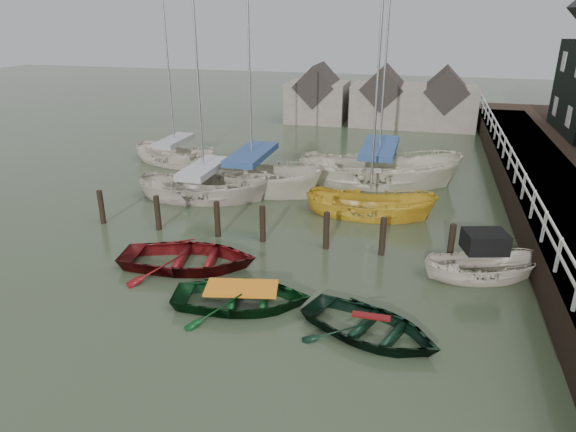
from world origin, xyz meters
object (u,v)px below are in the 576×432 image
(sailboat_b, at_px, (253,187))
(sailboat_c, at_px, (369,215))
(sailboat_e, at_px, (176,162))
(rowboat_red, at_px, (189,267))
(sailboat_a, at_px, (205,197))
(rowboat_dkgreen, at_px, (370,335))
(motorboat, at_px, (481,274))
(rowboat_green, at_px, (242,305))
(sailboat_d, at_px, (377,182))

(sailboat_b, distance_m, sailboat_c, 6.28)
(sailboat_e, bearing_deg, rowboat_red, -135.27)
(sailboat_a, xyz_separation_m, sailboat_e, (-3.97, 5.01, 0.00))
(rowboat_red, bearing_deg, sailboat_c, -49.93)
(rowboat_red, relative_size, rowboat_dkgreen, 1.20)
(sailboat_e, bearing_deg, sailboat_b, -102.08)
(rowboat_red, xyz_separation_m, sailboat_a, (-2.23, 6.46, 0.06))
(sailboat_a, bearing_deg, motorboat, -119.93)
(rowboat_red, bearing_deg, rowboat_dkgreen, -120.66)
(rowboat_green, height_order, motorboat, motorboat)
(rowboat_dkgreen, bearing_deg, rowboat_green, 103.31)
(rowboat_red, height_order, motorboat, motorboat)
(rowboat_green, distance_m, sailboat_e, 15.96)
(rowboat_green, height_order, sailboat_b, sailboat_b)
(sailboat_b, distance_m, sailboat_d, 6.27)
(sailboat_c, bearing_deg, rowboat_green, 161.67)
(rowboat_green, relative_size, sailboat_e, 0.39)
(rowboat_red, height_order, sailboat_d, sailboat_d)
(sailboat_d, height_order, sailboat_e, sailboat_d)
(rowboat_green, height_order, sailboat_c, sailboat_c)
(sailboat_a, bearing_deg, rowboat_dkgreen, -143.79)
(sailboat_d, bearing_deg, rowboat_dkgreen, 178.23)
(motorboat, relative_size, sailboat_a, 0.35)
(rowboat_red, height_order, sailboat_e, sailboat_e)
(motorboat, relative_size, sailboat_e, 0.39)
(motorboat, xyz_separation_m, sailboat_d, (-4.23, 9.08, -0.06))
(sailboat_c, relative_size, sailboat_e, 1.00)
(sailboat_a, bearing_deg, sailboat_e, 30.53)
(motorboat, distance_m, sailboat_b, 12.07)
(rowboat_red, xyz_separation_m, sailboat_c, (5.31, 6.34, 0.02))
(motorboat, distance_m, sailboat_c, 6.18)
(sailboat_a, relative_size, sailboat_d, 0.82)
(rowboat_green, xyz_separation_m, sailboat_b, (-3.17, 10.31, 0.06))
(sailboat_b, bearing_deg, rowboat_dkgreen, -133.09)
(motorboat, height_order, sailboat_d, sailboat_d)
(rowboat_green, height_order, rowboat_dkgreen, rowboat_green)
(motorboat, relative_size, sailboat_b, 0.35)
(rowboat_green, bearing_deg, sailboat_b, 5.32)
(rowboat_red, bearing_deg, sailboat_b, -5.87)
(rowboat_dkgreen, height_order, motorboat, motorboat)
(rowboat_green, height_order, sailboat_e, sailboat_e)
(rowboat_dkgreen, bearing_deg, rowboat_red, 90.61)
(rowboat_dkgreen, relative_size, sailboat_e, 0.37)
(rowboat_green, relative_size, sailboat_d, 0.29)
(rowboat_red, relative_size, sailboat_d, 0.34)
(rowboat_dkgreen, relative_size, sailboat_a, 0.34)
(rowboat_green, relative_size, sailboat_c, 0.39)
(rowboat_dkgreen, xyz_separation_m, sailboat_a, (-8.58, 8.86, 0.06))
(rowboat_dkgreen, bearing_deg, motorboat, -15.46)
(rowboat_dkgreen, height_order, sailboat_d, sailboat_d)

